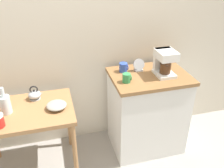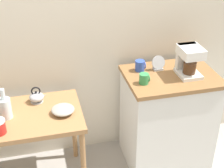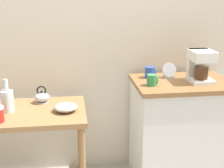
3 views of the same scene
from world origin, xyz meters
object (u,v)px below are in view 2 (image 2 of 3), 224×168
object	(u,v)px
glass_carafe_vase	(5,108)
coffee_maker	(189,59)
bowl_stoneware	(63,110)
mug_blue	(140,66)
table_clock	(158,64)
mug_tall_green	(144,79)
teakettle	(37,97)

from	to	relation	value
glass_carafe_vase	coffee_maker	distance (m)	1.55
glass_carafe_vase	coffee_maker	world-z (taller)	coffee_maker
bowl_stoneware	glass_carafe_vase	size ratio (longest dim) A/B	0.72
glass_carafe_vase	coffee_maker	bearing A→B (deg)	0.96
coffee_maker	mug_blue	xyz separation A→B (m)	(-0.37, 0.16, -0.09)
table_clock	mug_tall_green	bearing A→B (deg)	-134.27
mug_tall_green	teakettle	bearing A→B (deg)	166.36
bowl_stoneware	mug_blue	size ratio (longest dim) A/B	1.96
teakettle	mug_blue	bearing A→B (deg)	0.93
bowl_stoneware	mug_blue	world-z (taller)	mug_blue
bowl_stoneware	glass_carafe_vase	world-z (taller)	glass_carafe_vase
mug_blue	bowl_stoneware	bearing A→B (deg)	-161.77
coffee_maker	table_clock	world-z (taller)	coffee_maker
teakettle	mug_blue	world-z (taller)	mug_blue
bowl_stoneware	table_clock	size ratio (longest dim) A/B	1.43
bowl_stoneware	teakettle	size ratio (longest dim) A/B	1.23
bowl_stoneware	table_clock	bearing A→B (deg)	13.61
glass_carafe_vase	teakettle	bearing A→B (deg)	35.17
coffee_maker	bowl_stoneware	bearing A→B (deg)	-176.12
bowl_stoneware	mug_tall_green	xyz separation A→B (m)	(0.68, 0.01, 0.19)
mug_tall_green	table_clock	xyz separation A→B (m)	(0.20, 0.20, 0.01)
bowl_stoneware	glass_carafe_vase	bearing A→B (deg)	173.71
coffee_maker	mug_tall_green	distance (m)	0.43
teakettle	mug_tall_green	size ratio (longest dim) A/B	1.71
bowl_stoneware	mug_tall_green	size ratio (longest dim) A/B	2.11
bowl_stoneware	teakettle	xyz separation A→B (m)	(-0.19, 0.22, 0.01)
teakettle	mug_tall_green	xyz separation A→B (m)	(0.87, -0.21, 0.17)
teakettle	table_clock	xyz separation A→B (m)	(1.07, -0.01, 0.19)
mug_blue	table_clock	world-z (taller)	table_clock
glass_carafe_vase	coffee_maker	size ratio (longest dim) A/B	0.99
bowl_stoneware	mug_blue	bearing A→B (deg)	18.23
coffee_maker	mug_blue	world-z (taller)	coffee_maker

